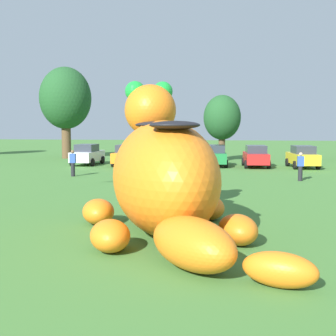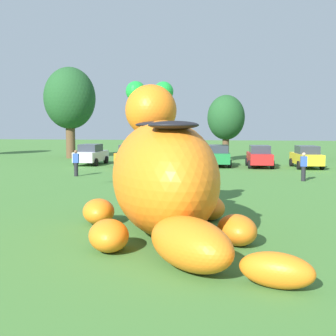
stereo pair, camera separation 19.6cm
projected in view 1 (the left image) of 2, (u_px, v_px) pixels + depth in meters
name	position (u px, v px, depth m)	size (l,w,h in m)	color
ground_plane	(175.00, 230.00, 14.75)	(160.00, 160.00, 0.00)	#427533
giant_inflatable_creature	(165.00, 176.00, 14.09)	(7.05, 8.82, 4.97)	orange
car_white	(87.00, 154.00, 37.90)	(2.13, 4.19, 1.72)	white
car_orange	(128.00, 155.00, 37.02)	(2.11, 4.19, 1.72)	orange
car_blue	(168.00, 155.00, 37.56)	(2.12, 4.19, 1.72)	#2347B7
car_green	(215.00, 156.00, 36.54)	(2.12, 4.19, 1.72)	#1E7238
car_red	(256.00, 156.00, 35.84)	(2.07, 4.17, 1.72)	red
car_yellow	(303.00, 157.00, 35.28)	(2.22, 4.24, 1.72)	yellow
tree_left	(65.00, 99.00, 44.53)	(5.03, 5.03, 8.92)	brown
tree_mid_left	(222.00, 118.00, 41.46)	(3.39, 3.39, 6.01)	brown
spectator_near_inflatable	(300.00, 167.00, 27.23)	(0.38, 0.26, 1.71)	black
spectator_mid_field	(73.00, 163.00, 29.58)	(0.38, 0.26, 1.71)	black
spectator_by_cars	(140.00, 159.00, 32.85)	(0.38, 0.26, 1.71)	black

